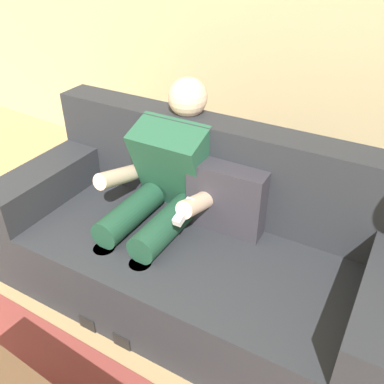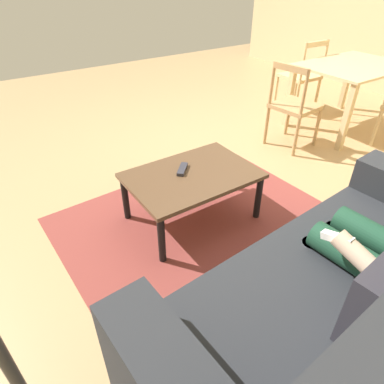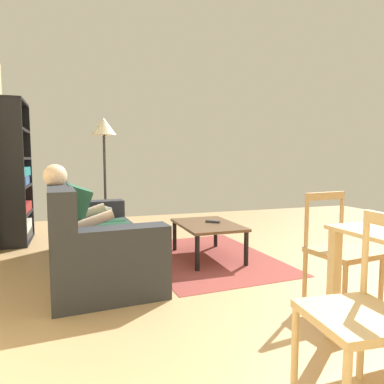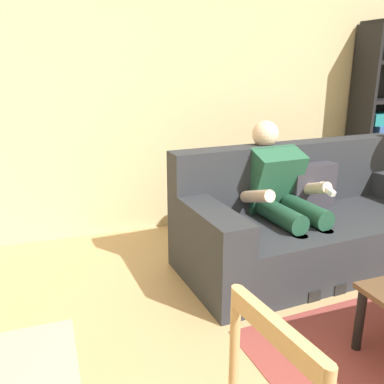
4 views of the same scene
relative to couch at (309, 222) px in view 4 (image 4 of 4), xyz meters
name	(u,v)px [view 4 (image 4 of 4)]	position (x,y,z in m)	size (l,w,h in m)	color
wall_back	(153,93)	(-0.94, 1.17, 0.95)	(6.27, 0.12, 2.53)	#D1BC8C
couch	(309,222)	(0.00, 0.00, 0.00)	(2.15, 1.05, 0.91)	#282B30
person_lounging	(282,195)	(-0.25, 0.03, 0.24)	(0.61, 0.96, 1.10)	#23563D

